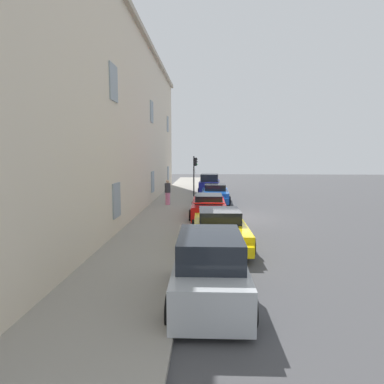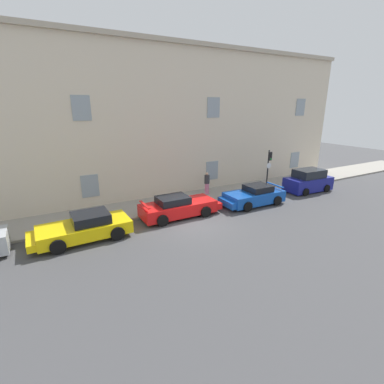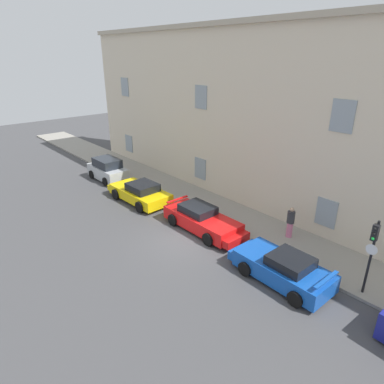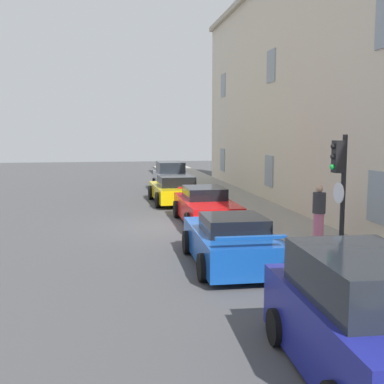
# 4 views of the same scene
# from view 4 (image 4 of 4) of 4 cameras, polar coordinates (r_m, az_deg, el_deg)

# --- Properties ---
(ground_plane) EXTENTS (80.00, 80.00, 0.00)m
(ground_plane) POSITION_cam_4_polar(r_m,az_deg,el_deg) (17.79, -2.97, -4.10)
(ground_plane) COLOR #444447
(sidewalk) EXTENTS (60.00, 3.31, 0.14)m
(sidewalk) POSITION_cam_4_polar(r_m,az_deg,el_deg) (18.65, 9.07, -3.45)
(sidewalk) COLOR gray
(sidewalk) RESTS_ON ground
(building_facade) EXTENTS (35.88, 4.94, 10.97)m
(building_facade) POSITION_cam_4_polar(r_m,az_deg,el_deg) (20.05, 20.17, 12.53)
(building_facade) COLOR beige
(building_facade) RESTS_ON ground
(sportscar_red_lead) EXTENTS (5.00, 2.37, 1.36)m
(sportscar_red_lead) POSITION_cam_4_polar(r_m,az_deg,el_deg) (23.75, -2.09, 0.24)
(sportscar_red_lead) COLOR yellow
(sportscar_red_lead) RESTS_ON ground
(sportscar_yellow_flank) EXTENTS (5.12, 2.06, 1.36)m
(sportscar_yellow_flank) POSITION_cam_4_polar(r_m,az_deg,el_deg) (18.04, 1.78, -1.97)
(sportscar_yellow_flank) COLOR red
(sportscar_yellow_flank) RESTS_ON ground
(sportscar_white_middle) EXTENTS (4.60, 2.20, 1.35)m
(sportscar_white_middle) POSITION_cam_4_polar(r_m,az_deg,el_deg) (12.81, 4.43, -5.80)
(sportscar_white_middle) COLOR #144CB2
(sportscar_white_middle) RESTS_ON ground
(hatchback_parked) EXTENTS (3.68, 1.92, 1.70)m
(hatchback_parked) POSITION_cam_4_polar(r_m,az_deg,el_deg) (28.79, -2.59, 1.79)
(hatchback_parked) COLOR #B2B7BC
(hatchback_parked) RESTS_ON ground
(hatchback_distant) EXTENTS (3.96, 2.10, 1.79)m
(hatchback_distant) POSITION_cam_4_polar(r_m,az_deg,el_deg) (7.37, 19.55, -14.35)
(hatchback_distant) COLOR navy
(hatchback_distant) RESTS_ON ground
(traffic_light) EXTENTS (0.44, 0.36, 3.27)m
(traffic_light) POSITION_cam_4_polar(r_m,az_deg,el_deg) (10.38, 17.10, 0.79)
(traffic_light) COLOR black
(traffic_light) RESTS_ON sidewalk
(pedestrian_admiring) EXTENTS (0.52, 0.52, 1.70)m
(pedestrian_admiring) POSITION_cam_4_polar(r_m,az_deg,el_deg) (15.40, 14.81, -2.32)
(pedestrian_admiring) COLOR pink
(pedestrian_admiring) RESTS_ON sidewalk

